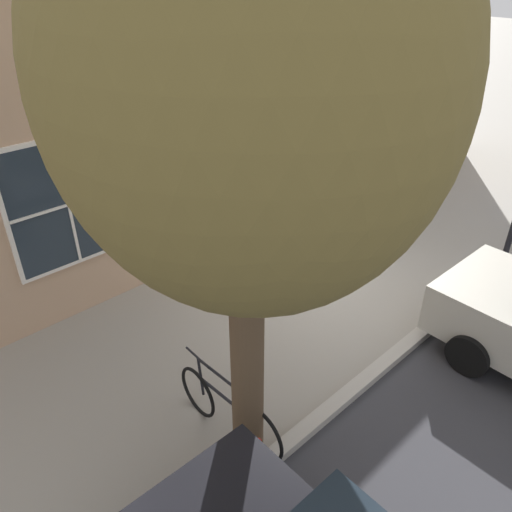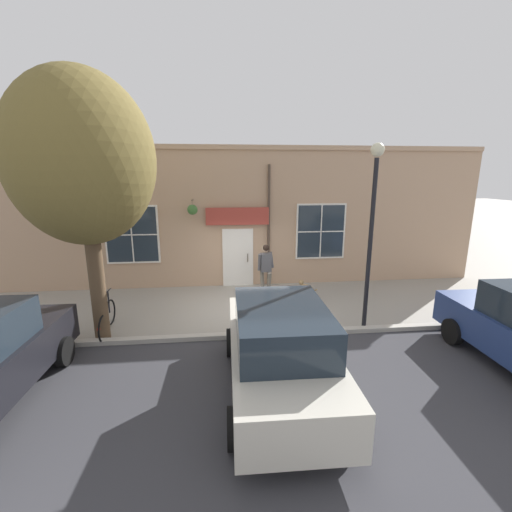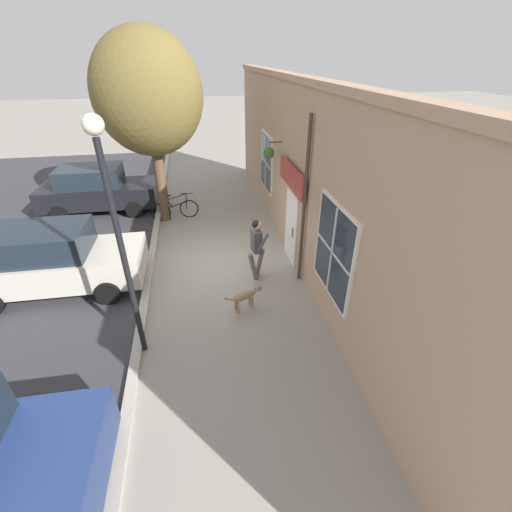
{
  "view_description": "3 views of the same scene",
  "coord_description": "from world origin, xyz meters",
  "px_view_note": "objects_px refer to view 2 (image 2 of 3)",
  "views": [
    {
      "loc": [
        4.61,
        -6.13,
        5.12
      ],
      "look_at": [
        -0.27,
        -1.55,
        1.04
      ],
      "focal_mm": 35.0,
      "sensor_mm": 36.0,
      "label": 1
    },
    {
      "loc": [
        9.83,
        -0.56,
        3.96
      ],
      "look_at": [
        -0.7,
        0.55,
        1.44
      ],
      "focal_mm": 24.0,
      "sensor_mm": 36.0,
      "label": 2
    },
    {
      "loc": [
        0.46,
        8.7,
        5.43
      ],
      "look_at": [
        -0.92,
        1.1,
        0.81
      ],
      "focal_mm": 24.0,
      "sensor_mm": 36.0,
      "label": 3
    }
  ],
  "objects_px": {
    "parked_car_mid_block": "(280,348)",
    "street_lamp": "(373,212)",
    "fire_hydrant": "(100,325)",
    "pedestrian_walking": "(266,265)",
    "leaning_bicycle": "(107,318)",
    "dog_on_leash": "(307,288)",
    "street_tree_by_curb": "(86,166)"
  },
  "relations": [
    {
      "from": "pedestrian_walking",
      "to": "fire_hydrant",
      "type": "distance_m",
      "value": 5.24
    },
    {
      "from": "parked_car_mid_block",
      "to": "street_lamp",
      "type": "distance_m",
      "value": 4.19
    },
    {
      "from": "dog_on_leash",
      "to": "parked_car_mid_block",
      "type": "bearing_deg",
      "value": -20.01
    },
    {
      "from": "street_tree_by_curb",
      "to": "parked_car_mid_block",
      "type": "distance_m",
      "value": 5.73
    },
    {
      "from": "pedestrian_walking",
      "to": "street_tree_by_curb",
      "type": "bearing_deg",
      "value": -58.9
    },
    {
      "from": "parked_car_mid_block",
      "to": "fire_hydrant",
      "type": "height_order",
      "value": "parked_car_mid_block"
    },
    {
      "from": "leaning_bicycle",
      "to": "pedestrian_walking",
      "type": "bearing_deg",
      "value": 117.42
    },
    {
      "from": "dog_on_leash",
      "to": "parked_car_mid_block",
      "type": "distance_m",
      "value": 5.04
    },
    {
      "from": "parked_car_mid_block",
      "to": "street_lamp",
      "type": "xyz_separation_m",
      "value": [
        -2.38,
        2.66,
        2.2
      ]
    },
    {
      "from": "dog_on_leash",
      "to": "leaning_bicycle",
      "type": "distance_m",
      "value": 5.96
    },
    {
      "from": "dog_on_leash",
      "to": "street_lamp",
      "type": "bearing_deg",
      "value": 22.13
    },
    {
      "from": "parked_car_mid_block",
      "to": "fire_hydrant",
      "type": "relative_size",
      "value": 5.63
    },
    {
      "from": "dog_on_leash",
      "to": "leaning_bicycle",
      "type": "relative_size",
      "value": 0.59
    },
    {
      "from": "street_lamp",
      "to": "fire_hydrant",
      "type": "xyz_separation_m",
      "value": [
        -0.12,
        -6.66,
        -2.68
      ]
    },
    {
      "from": "street_lamp",
      "to": "leaning_bicycle",
      "type": "bearing_deg",
      "value": -94.67
    },
    {
      "from": "parked_car_mid_block",
      "to": "street_lamp",
      "type": "height_order",
      "value": "street_lamp"
    },
    {
      "from": "street_lamp",
      "to": "fire_hydrant",
      "type": "bearing_deg",
      "value": -91.04
    },
    {
      "from": "leaning_bicycle",
      "to": "dog_on_leash",
      "type": "bearing_deg",
      "value": 107.48
    },
    {
      "from": "pedestrian_walking",
      "to": "dog_on_leash",
      "type": "distance_m",
      "value": 1.53
    },
    {
      "from": "pedestrian_walking",
      "to": "parked_car_mid_block",
      "type": "relative_size",
      "value": 0.4
    },
    {
      "from": "dog_on_leash",
      "to": "leaning_bicycle",
      "type": "xyz_separation_m",
      "value": [
        1.79,
        -5.68,
        -0.01
      ]
    },
    {
      "from": "street_tree_by_curb",
      "to": "street_lamp",
      "type": "xyz_separation_m",
      "value": [
        0.18,
        6.61,
        -1.07
      ]
    },
    {
      "from": "leaning_bicycle",
      "to": "fire_hydrant",
      "type": "bearing_deg",
      "value": -4.1
    },
    {
      "from": "pedestrian_walking",
      "to": "street_tree_by_curb",
      "type": "xyz_separation_m",
      "value": [
        2.65,
        -4.38,
        3.08
      ]
    },
    {
      "from": "parked_car_mid_block",
      "to": "fire_hydrant",
      "type": "distance_m",
      "value": 4.74
    },
    {
      "from": "pedestrian_walking",
      "to": "leaning_bicycle",
      "type": "distance_m",
      "value": 5.01
    },
    {
      "from": "dog_on_leash",
      "to": "parked_car_mid_block",
      "type": "height_order",
      "value": "parked_car_mid_block"
    },
    {
      "from": "parked_car_mid_block",
      "to": "leaning_bicycle",
      "type": "bearing_deg",
      "value": -126.37
    },
    {
      "from": "street_tree_by_curb",
      "to": "fire_hydrant",
      "type": "relative_size",
      "value": 8.03
    },
    {
      "from": "pedestrian_walking",
      "to": "leaning_bicycle",
      "type": "bearing_deg",
      "value": -62.58
    },
    {
      "from": "leaning_bicycle",
      "to": "street_tree_by_curb",
      "type": "bearing_deg",
      "value": 2.96
    },
    {
      "from": "leaning_bicycle",
      "to": "street_lamp",
      "type": "height_order",
      "value": "street_lamp"
    }
  ]
}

